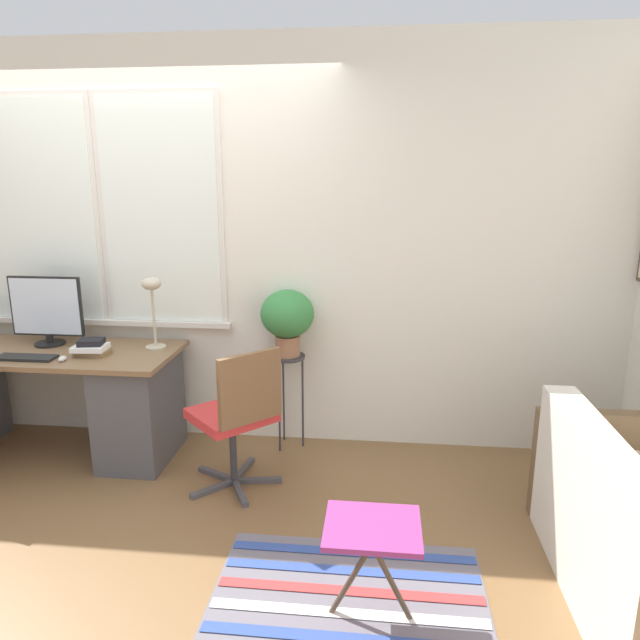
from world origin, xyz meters
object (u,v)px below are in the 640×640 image
Objects in this scene: keyboard at (26,358)px; folding_stool at (372,534)px; monitor at (47,310)px; potted_plant at (287,316)px; desk_lamp at (152,295)px; plant_stand at (288,369)px; mouse at (62,359)px; book_stack at (91,348)px; office_chair_swivel at (238,414)px.

keyboard is 0.83× the size of folding_stool.
potted_plant is at bearing 4.75° from monitor.
folding_stool is at bearing -44.06° from desk_lamp.
desk_lamp reaches higher than folding_stool.
potted_plant is 1.01× the size of folding_stool.
monitor is at bearing -179.75° from desk_lamp.
keyboard is 1.65m from plant_stand.
keyboard is at bearing 175.43° from mouse.
desk_lamp is at bearing 29.81° from book_stack.
plant_stand is at bearing 15.95° from keyboard.
keyboard reaches higher than plant_stand.
plant_stand is (0.86, 0.13, -0.52)m from desk_lamp.
desk_lamp is 0.72× the size of plant_stand.
potted_plant is (0.20, 0.59, 0.45)m from office_chair_swivel.
mouse reaches higher than folding_stool.
plant_stand is 1.48× the size of folding_stool.
monitor is 0.39m from keyboard.
monitor is at bearing 147.31° from folding_stool.
mouse is 0.15× the size of potted_plant.
folding_stool is at bearing -32.69° from monitor.
potted_plant is at bearing -154.07° from office_chair_swivel.
office_chair_swivel is at bearing -109.09° from potted_plant.
potted_plant is (0.86, 0.13, -0.15)m from desk_lamp.
potted_plant is (1.21, 0.33, 0.16)m from book_stack.
keyboard is 0.25m from mouse.
book_stack is 0.50× the size of potted_plant.
monitor reaches higher than book_stack.
plant_stand is at bearing 4.75° from monitor.
monitor is 0.75m from desk_lamp.
desk_lamp is 2.15m from folding_stool.
monitor reaches higher than keyboard.
plant_stand reaches higher than folding_stool.
desk_lamp is at bearing -171.45° from potted_plant.
monitor is 0.56× the size of office_chair_swivel.
potted_plant is (1.32, 0.47, 0.19)m from mouse.
desk_lamp is 2.12× the size of book_stack.
book_stack is at bearing -164.85° from potted_plant.
book_stack is (-0.34, -0.20, -0.31)m from desk_lamp.
folding_stool is at bearing -34.00° from book_stack.
office_chair_swivel is 0.77m from potted_plant.
book_stack is at bearing -26.19° from monitor.
mouse is 0.67m from desk_lamp.
mouse is 0.14× the size of desk_lamp.
office_chair_swivel is (1.12, -0.12, -0.26)m from mouse.
folding_stool is (1.46, -1.42, -0.69)m from desk_lamp.
folding_stool is at bearing -68.78° from plant_stand.
book_stack is 2.21m from folding_stool.
folding_stool is at bearing 85.04° from office_chair_swivel.
potted_plant is at bearing 15.95° from keyboard.
book_stack is at bearing 146.00° from folding_stool.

